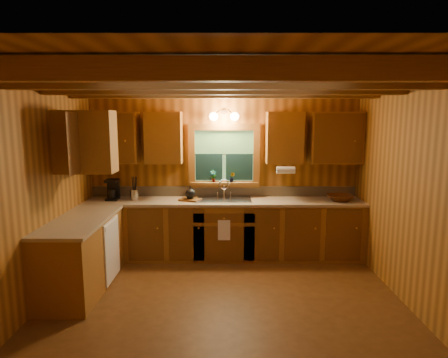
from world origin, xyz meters
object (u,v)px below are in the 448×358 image
at_px(sink, 224,203).
at_px(cutting_board, 190,200).
at_px(wicker_basket, 340,198).
at_px(coffee_maker, 113,189).

bearing_deg(sink, cutting_board, -175.18).
relative_size(cutting_board, wicker_basket, 0.80).
bearing_deg(cutting_board, sink, 27.05).
relative_size(sink, wicker_basket, 2.16).
height_order(sink, wicker_basket, sink).
relative_size(coffee_maker, wicker_basket, 0.83).
height_order(coffee_maker, cutting_board, coffee_maker).
height_order(sink, coffee_maker, coffee_maker).
bearing_deg(wicker_basket, sink, 177.69).
xyz_separation_m(coffee_maker, wicker_basket, (3.46, -0.10, -0.11)).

